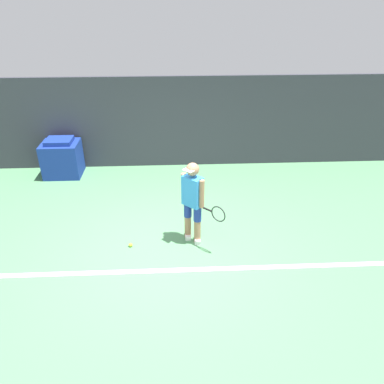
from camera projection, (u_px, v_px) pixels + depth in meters
ground_plane at (167, 251)px, 6.51m from camera, size 24.00×24.00×0.00m
back_wall at (167, 123)px, 9.14m from camera, size 24.00×0.10×2.24m
court_baseline at (167, 271)px, 6.05m from camera, size 21.60×0.10×0.01m
tennis_player at (193, 200)px, 6.41m from camera, size 0.71×0.67×1.52m
tennis_ball at (131, 245)px, 6.61m from camera, size 0.07×0.07×0.07m
covered_chair at (62, 158)px, 8.95m from camera, size 0.86×0.72×0.92m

